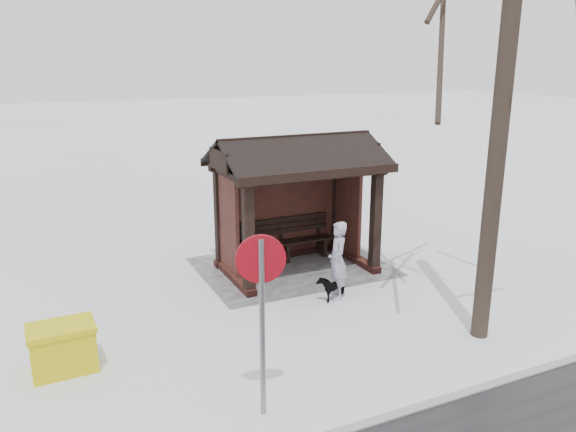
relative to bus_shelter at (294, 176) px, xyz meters
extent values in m
plane|color=white|center=(0.00, 0.16, -2.17)|extent=(120.00, 120.00, 0.00)
cube|color=gray|center=(0.00, 5.66, -2.16)|extent=(120.00, 0.15, 0.06)
cube|color=#97979C|center=(0.00, -0.04, -2.16)|extent=(4.20, 3.20, 0.02)
cube|color=#361513|center=(0.00, -0.74, -2.09)|extent=(3.30, 0.22, 0.16)
cube|color=#361513|center=(-1.50, 0.16, -2.09)|extent=(0.22, 2.10, 0.16)
cube|color=#361513|center=(1.50, 0.16, -2.09)|extent=(0.22, 2.10, 0.16)
cube|color=black|center=(-1.50, 1.06, -1.02)|extent=(0.20, 0.20, 2.30)
cube|color=black|center=(1.50, 1.06, -1.02)|extent=(0.20, 0.20, 2.30)
cube|color=black|center=(-1.50, -0.74, -1.02)|extent=(0.20, 0.20, 2.30)
cube|color=black|center=(1.50, -0.74, -1.02)|extent=(0.20, 0.20, 2.30)
cube|color=#321913|center=(0.00, -0.74, -0.94)|extent=(2.80, 0.08, 2.14)
cube|color=#321913|center=(-1.50, -0.16, -0.94)|extent=(0.08, 1.17, 2.14)
cube|color=#321913|center=(1.50, -0.16, -0.94)|extent=(0.08, 1.17, 2.14)
cube|color=black|center=(0.00, 1.06, 0.19)|extent=(3.40, 0.20, 0.18)
cube|color=black|center=(0.00, -0.74, 0.19)|extent=(3.40, 0.20, 0.18)
cylinder|color=black|center=(-1.50, 4.36, 2.11)|extent=(0.29, 0.29, 8.55)
imported|color=#A499B4|center=(-0.06, 1.90, -1.37)|extent=(0.53, 0.66, 1.58)
imported|color=black|center=(0.08, 1.93, -1.90)|extent=(0.69, 0.48, 0.53)
cube|color=#C8BC0B|center=(5.13, 2.53, -1.83)|extent=(0.95, 0.65, 0.67)
cube|color=#C8BC0B|center=(5.13, 2.53, -1.45)|extent=(1.00, 0.70, 0.08)
cylinder|color=gray|center=(2.77, 4.83, -0.93)|extent=(0.08, 0.08, 2.48)
cylinder|color=#9E0B18|center=(2.77, 4.81, 0.05)|extent=(0.63, 0.22, 0.65)
cylinder|color=white|center=(2.77, 4.79, 0.05)|extent=(0.48, 0.18, 0.50)
camera|label=1|loc=(5.28, 10.97, 2.45)|focal=35.00mm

